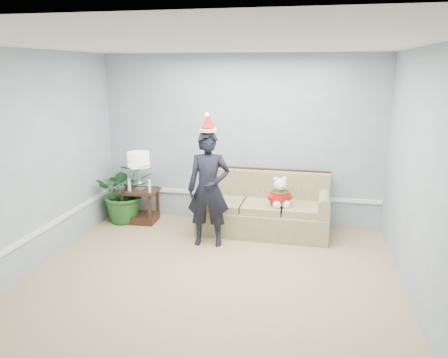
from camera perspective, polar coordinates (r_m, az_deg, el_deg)
room_shell at (r=4.61m, az=-2.90°, el=0.22°), size 4.54×5.04×2.74m
wainscot_trim at (r=6.30m, az=-10.57°, el=-4.68°), size 4.49×4.99×0.06m
sofa at (r=6.79m, az=5.19°, el=-4.15°), size 2.00×0.89×0.93m
side_table at (r=7.34m, az=-10.81°, el=-3.88°), size 0.58×0.49×0.55m
table_lamp at (r=7.09m, az=-11.09°, el=2.29°), size 0.35×0.35×0.63m
candle_pair at (r=7.10m, az=-11.00°, el=-0.90°), size 0.39×0.05×0.20m
houseplant at (r=7.33m, az=-12.76°, el=-1.61°), size 1.18×1.13×1.01m
man at (r=6.13m, az=-2.02°, el=-1.34°), size 0.64×0.46×1.64m
santa_hat at (r=5.96m, az=-2.07°, el=7.33°), size 0.24×0.27×0.27m
teddy_bear at (r=6.48m, az=7.27°, el=-2.15°), size 0.35×0.36×0.46m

